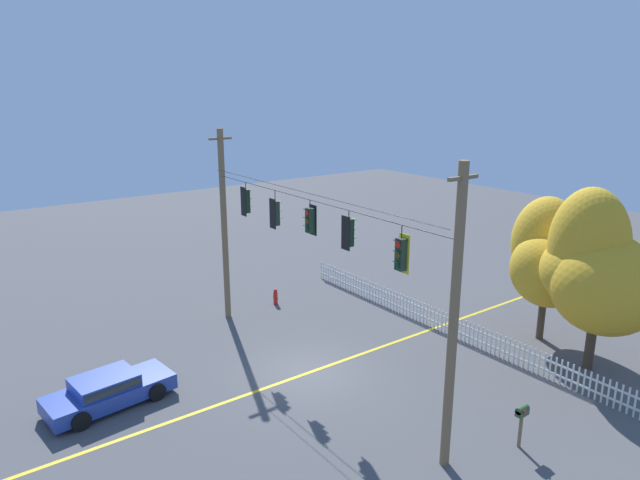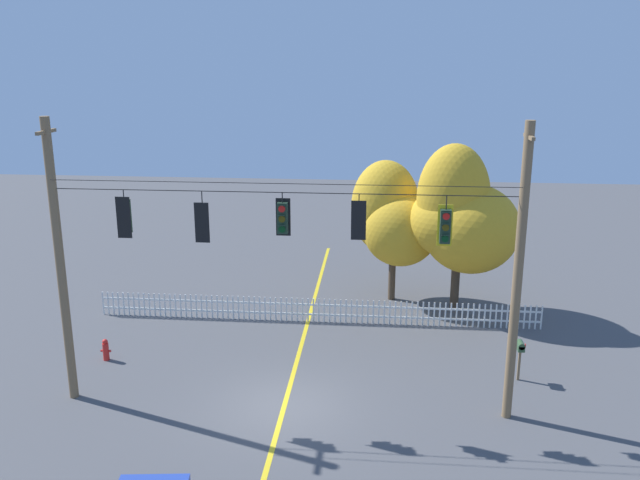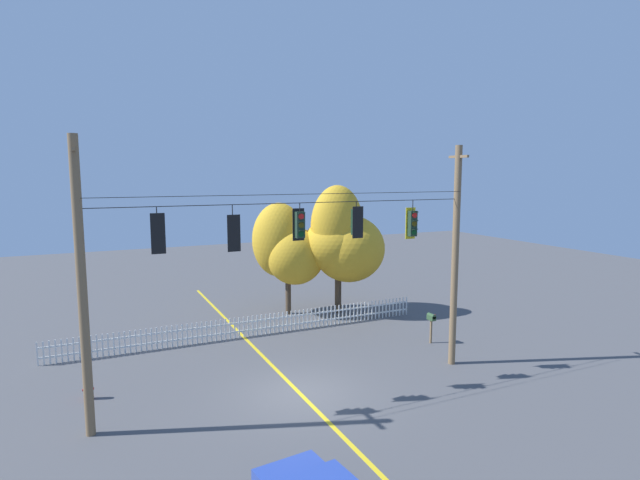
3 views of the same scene
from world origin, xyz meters
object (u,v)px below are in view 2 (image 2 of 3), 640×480
object	(u,v)px
traffic_signal_eastbound_side	(125,216)
autumn_maple_near_fence	(392,217)
roadside_mailbox	(520,349)
autumn_maple_mid	(462,219)
traffic_signal_southbound_primary	(359,219)
traffic_signal_northbound_primary	(203,222)
fire_hydrant	(106,350)
traffic_signal_northbound_secondary	(445,226)
traffic_signal_westbound_side	(283,218)

from	to	relation	value
traffic_signal_eastbound_side	autumn_maple_near_fence	xyz separation A→B (m)	(8.11, 10.02, -2.26)
autumn_maple_near_fence	roadside_mailbox	xyz separation A→B (m)	(4.28, -7.53, -2.65)
autumn_maple_mid	traffic_signal_eastbound_side	bearing A→B (deg)	-141.38
traffic_signal_eastbound_side	roadside_mailbox	size ratio (longest dim) A/B	1.02
traffic_signal_southbound_primary	autumn_maple_mid	bearing A→B (deg)	65.36
traffic_signal_northbound_primary	traffic_signal_southbound_primary	bearing A→B (deg)	0.01
autumn_maple_mid	roadside_mailbox	xyz separation A→B (m)	(1.42, -6.28, -2.94)
fire_hydrant	traffic_signal_southbound_primary	bearing A→B (deg)	-16.59
traffic_signal_eastbound_side	traffic_signal_northbound_secondary	size ratio (longest dim) A/B	0.95
autumn_maple_near_fence	roadside_mailbox	size ratio (longest dim) A/B	4.44
traffic_signal_eastbound_side	fire_hydrant	xyz separation A→B (m)	(-2.22, 2.73, -5.66)
traffic_signal_northbound_primary	roadside_mailbox	world-z (taller)	traffic_signal_northbound_primary
traffic_signal_northbound_secondary	autumn_maple_mid	size ratio (longest dim) A/B	0.21
traffic_signal_southbound_primary	fire_hydrant	distance (m)	11.15
traffic_signal_northbound_primary	autumn_maple_near_fence	xyz separation A→B (m)	(5.75, 10.02, -2.15)
traffic_signal_eastbound_side	traffic_signal_northbound_primary	bearing A→B (deg)	0.01
autumn_maple_near_fence	traffic_signal_eastbound_side	bearing A→B (deg)	-129.00
fire_hydrant	roadside_mailbox	xyz separation A→B (m)	(14.61, -0.24, 0.75)
autumn_maple_mid	roadside_mailbox	size ratio (longest dim) A/B	5.13
traffic_signal_northbound_secondary	autumn_maple_near_fence	distance (m)	10.32
traffic_signal_westbound_side	traffic_signal_southbound_primary	xyz separation A→B (m)	(2.22, -0.02, 0.01)
traffic_signal_southbound_primary	traffic_signal_northbound_secondary	bearing A→B (deg)	0.44
traffic_signal_eastbound_side	fire_hydrant	bearing A→B (deg)	129.05
traffic_signal_northbound_primary	autumn_maple_near_fence	size ratio (longest dim) A/B	0.24
roadside_mailbox	fire_hydrant	bearing A→B (deg)	179.07
traffic_signal_eastbound_side	fire_hydrant	size ratio (longest dim) A/B	1.77
autumn_maple_mid	traffic_signal_westbound_side	bearing A→B (deg)	-125.50
autumn_maple_near_fence	traffic_signal_northbound_primary	bearing A→B (deg)	-119.86
traffic_signal_eastbound_side	traffic_signal_southbound_primary	distance (m)	6.96
traffic_signal_northbound_primary	autumn_maple_mid	distance (m)	12.44
traffic_signal_eastbound_side	fire_hydrant	distance (m)	6.67
traffic_signal_westbound_side	fire_hydrant	size ratio (longest dim) A/B	1.62
traffic_signal_southbound_primary	autumn_maple_mid	size ratio (longest dim) A/B	0.18
traffic_signal_southbound_primary	traffic_signal_northbound_secondary	xyz separation A→B (m)	(2.48, 0.02, -0.15)
traffic_signal_southbound_primary	roadside_mailbox	world-z (taller)	traffic_signal_southbound_primary
traffic_signal_eastbound_side	autumn_maple_mid	world-z (taller)	autumn_maple_mid
autumn_maple_mid	fire_hydrant	bearing A→B (deg)	-155.41
traffic_signal_northbound_primary	fire_hydrant	world-z (taller)	traffic_signal_northbound_primary
autumn_maple_mid	roadside_mailbox	world-z (taller)	autumn_maple_mid
traffic_signal_northbound_primary	traffic_signal_northbound_secondary	distance (m)	7.07
fire_hydrant	traffic_signal_eastbound_side	bearing A→B (deg)	-50.95
traffic_signal_northbound_primary	traffic_signal_eastbound_side	bearing A→B (deg)	-179.99
traffic_signal_westbound_side	autumn_maple_near_fence	xyz separation A→B (m)	(3.38, 10.00, -2.31)
traffic_signal_eastbound_side	autumn_maple_near_fence	size ratio (longest dim) A/B	0.23
autumn_maple_near_fence	fire_hydrant	distance (m)	13.10
fire_hydrant	autumn_maple_mid	bearing A→B (deg)	24.59
traffic_signal_eastbound_side	autumn_maple_near_fence	world-z (taller)	traffic_signal_eastbound_side
autumn_maple_near_fence	fire_hydrant	size ratio (longest dim) A/B	7.72
roadside_mailbox	traffic_signal_westbound_side	bearing A→B (deg)	-162.09
traffic_signal_eastbound_side	traffic_signal_westbound_side	bearing A→B (deg)	0.23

